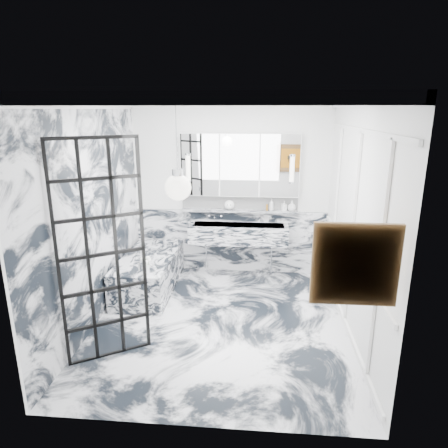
# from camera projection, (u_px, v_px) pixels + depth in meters

# --- Properties ---
(floor) EXTENTS (3.60, 3.60, 0.00)m
(floor) POSITION_uv_depth(u_px,v_px,m) (220.00, 322.00, 5.22)
(floor) COLOR silver
(floor) RESTS_ON ground
(ceiling) EXTENTS (3.60, 3.60, 0.00)m
(ceiling) POSITION_uv_depth(u_px,v_px,m) (219.00, 98.00, 4.44)
(ceiling) COLOR white
(ceiling) RESTS_ON wall_back
(wall_back) EXTENTS (3.60, 0.00, 3.60)m
(wall_back) POSITION_uv_depth(u_px,v_px,m) (231.00, 190.00, 6.55)
(wall_back) COLOR white
(wall_back) RESTS_ON floor
(wall_front) EXTENTS (3.60, 0.00, 3.60)m
(wall_front) POSITION_uv_depth(u_px,v_px,m) (197.00, 280.00, 3.11)
(wall_front) COLOR white
(wall_front) RESTS_ON floor
(wall_left) EXTENTS (0.00, 3.60, 3.60)m
(wall_left) POSITION_uv_depth(u_px,v_px,m) (92.00, 216.00, 4.96)
(wall_left) COLOR white
(wall_left) RESTS_ON floor
(wall_right) EXTENTS (0.00, 3.60, 3.60)m
(wall_right) POSITION_uv_depth(u_px,v_px,m) (355.00, 222.00, 4.69)
(wall_right) COLOR white
(wall_right) RESTS_ON floor
(marble_clad_back) EXTENTS (3.18, 0.05, 1.05)m
(marble_clad_back) POSITION_uv_depth(u_px,v_px,m) (230.00, 241.00, 6.77)
(marble_clad_back) COLOR silver
(marble_clad_back) RESTS_ON floor
(marble_clad_left) EXTENTS (0.02, 3.56, 2.68)m
(marble_clad_left) POSITION_uv_depth(u_px,v_px,m) (94.00, 220.00, 4.98)
(marble_clad_left) COLOR silver
(marble_clad_left) RESTS_ON floor
(panel_molding) EXTENTS (0.03, 3.40, 2.30)m
(panel_molding) POSITION_uv_depth(u_px,v_px,m) (352.00, 230.00, 4.72)
(panel_molding) COLOR white
(panel_molding) RESTS_ON floor
(soap_bottle_a) EXTENTS (0.09, 0.10, 0.19)m
(soap_bottle_a) POSITION_uv_depth(u_px,v_px,m) (271.00, 205.00, 6.47)
(soap_bottle_a) COLOR #8C5919
(soap_bottle_a) RESTS_ON ledge
(soap_bottle_b) EXTENTS (0.09, 0.09, 0.16)m
(soap_bottle_b) POSITION_uv_depth(u_px,v_px,m) (284.00, 206.00, 6.45)
(soap_bottle_b) COLOR #4C4C51
(soap_bottle_b) RESTS_ON ledge
(soap_bottle_c) EXTENTS (0.16, 0.16, 0.17)m
(soap_bottle_c) POSITION_uv_depth(u_px,v_px,m) (292.00, 206.00, 6.44)
(soap_bottle_c) COLOR silver
(soap_bottle_c) RESTS_ON ledge
(face_pot) EXTENTS (0.17, 0.17, 0.17)m
(face_pot) POSITION_uv_depth(u_px,v_px,m) (229.00, 205.00, 6.53)
(face_pot) COLOR white
(face_pot) RESTS_ON ledge
(amber_bottle) EXTENTS (0.04, 0.04, 0.10)m
(amber_bottle) POSITION_uv_depth(u_px,v_px,m) (267.00, 207.00, 6.49)
(amber_bottle) COLOR #8C5919
(amber_bottle) RESTS_ON ledge
(flower_vase) EXTENTS (0.09, 0.09, 0.12)m
(flower_vase) POSITION_uv_depth(u_px,v_px,m) (146.00, 270.00, 5.33)
(flower_vase) COLOR silver
(flower_vase) RESTS_ON bathtub
(crittall_door) EXTENTS (0.77, 0.49, 2.41)m
(crittall_door) POSITION_uv_depth(u_px,v_px,m) (102.00, 254.00, 4.20)
(crittall_door) COLOR black
(crittall_door) RESTS_ON floor
(artwork) EXTENTS (0.55, 0.05, 0.55)m
(artwork) POSITION_uv_depth(u_px,v_px,m) (355.00, 265.00, 3.00)
(artwork) COLOR orange
(artwork) RESTS_ON wall_front
(pendant_light) EXTENTS (0.24, 0.24, 0.24)m
(pendant_light) POSITION_uv_depth(u_px,v_px,m) (178.00, 188.00, 3.64)
(pendant_light) COLOR white
(pendant_light) RESTS_ON ceiling
(trough_sink) EXTENTS (1.60, 0.45, 0.30)m
(trough_sink) POSITION_uv_depth(u_px,v_px,m) (239.00, 233.00, 6.49)
(trough_sink) COLOR silver
(trough_sink) RESTS_ON wall_back
(ledge) EXTENTS (1.90, 0.14, 0.04)m
(ledge) POSITION_uv_depth(u_px,v_px,m) (239.00, 211.00, 6.55)
(ledge) COLOR silver
(ledge) RESTS_ON wall_back
(subway_tile) EXTENTS (1.90, 0.03, 0.23)m
(subway_tile) POSITION_uv_depth(u_px,v_px,m) (240.00, 202.00, 6.57)
(subway_tile) COLOR white
(subway_tile) RESTS_ON wall_back
(mirror_cabinet) EXTENTS (1.90, 0.16, 1.00)m
(mirror_cabinet) POSITION_uv_depth(u_px,v_px,m) (240.00, 165.00, 6.35)
(mirror_cabinet) COLOR white
(mirror_cabinet) RESTS_ON wall_back
(sconce_left) EXTENTS (0.07, 0.07, 0.40)m
(sconce_left) POSITION_uv_depth(u_px,v_px,m) (188.00, 168.00, 6.34)
(sconce_left) COLOR white
(sconce_left) RESTS_ON mirror_cabinet
(sconce_right) EXTENTS (0.07, 0.07, 0.40)m
(sconce_right) POSITION_uv_depth(u_px,v_px,m) (292.00, 169.00, 6.20)
(sconce_right) COLOR white
(sconce_right) RESTS_ON mirror_cabinet
(bathtub) EXTENTS (0.75, 1.65, 0.55)m
(bathtub) POSITION_uv_depth(u_px,v_px,m) (149.00, 272.00, 6.10)
(bathtub) COLOR silver
(bathtub) RESTS_ON floor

